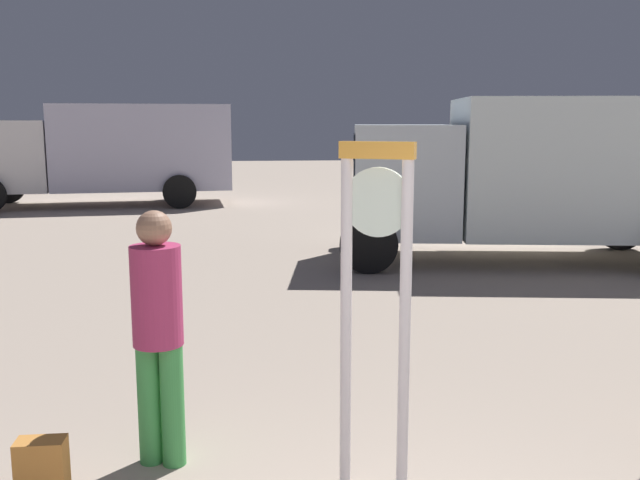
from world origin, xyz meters
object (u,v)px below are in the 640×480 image
object	(u,v)px
standing_clock	(376,283)
box_truck_far	(117,150)
backpack	(43,473)
box_truck_near	(553,172)
person_near_clock	(158,326)

from	to	relation	value
standing_clock	box_truck_far	world-z (taller)	box_truck_far
backpack	box_truck_near	distance (m)	9.56
standing_clock	person_near_clock	distance (m)	1.51
standing_clock	box_truck_near	world-z (taller)	box_truck_near
person_near_clock	box_truck_far	distance (m)	15.85
backpack	box_truck_near	world-z (taller)	box_truck_near
backpack	box_truck_far	size ratio (longest dim) A/B	0.06
box_truck_far	box_truck_near	bearing A→B (deg)	-46.12
person_near_clock	box_truck_far	size ratio (longest dim) A/B	0.25
box_truck_near	box_truck_far	xyz separation A→B (m)	(-8.63, 8.97, 0.05)
person_near_clock	standing_clock	bearing A→B (deg)	-21.07
backpack	standing_clock	bearing A→B (deg)	-1.25
standing_clock	box_truck_near	size ratio (longest dim) A/B	0.32
box_truck_far	standing_clock	bearing A→B (deg)	-74.90
box_truck_near	person_near_clock	bearing A→B (deg)	-130.66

